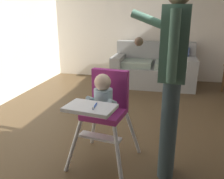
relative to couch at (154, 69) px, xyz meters
name	(u,v)px	position (x,y,z in m)	size (l,w,h in m)	color
ground	(118,142)	(-0.25, -2.40, -0.38)	(5.73, 7.39, 0.10)	brown
wall_far	(146,16)	(-0.25, 0.52, 1.02)	(4.93, 0.06, 2.71)	silver
couch	(154,69)	(0.00, 0.00, 0.00)	(1.63, 0.86, 0.86)	gray
high_chair	(104,103)	(-0.28, -2.87, 0.29)	(0.68, 0.78, 0.91)	white
adult_standing	(172,74)	(0.31, -2.92, 0.61)	(0.51, 0.52, 1.66)	#394C52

